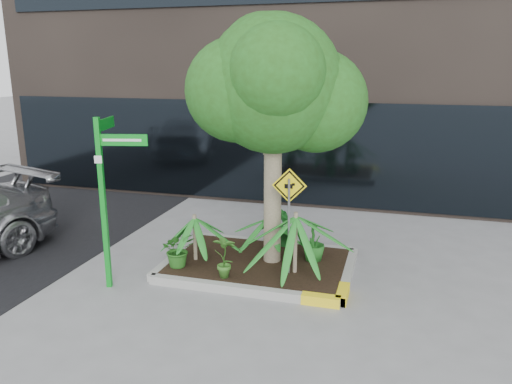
# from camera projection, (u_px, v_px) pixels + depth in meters

# --- Properties ---
(ground) EXTENTS (80.00, 80.00, 0.00)m
(ground) POSITION_uv_depth(u_px,v_px,m) (244.00, 274.00, 8.85)
(ground) COLOR gray
(ground) RESTS_ON ground
(planter) EXTENTS (3.35, 2.36, 0.15)m
(planter) POSITION_uv_depth(u_px,v_px,m) (260.00, 264.00, 9.02)
(planter) COLOR #9E9E99
(planter) RESTS_ON ground
(tree) EXTENTS (2.99, 2.65, 4.49)m
(tree) POSITION_uv_depth(u_px,v_px,m) (274.00, 84.00, 8.30)
(tree) COLOR gray
(tree) RESTS_ON ground
(palm_front) EXTENTS (1.20, 1.20, 1.34)m
(palm_front) POSITION_uv_depth(u_px,v_px,m) (296.00, 216.00, 8.30)
(palm_front) COLOR gray
(palm_front) RESTS_ON ground
(palm_left) EXTENTS (0.96, 0.96, 1.07)m
(palm_left) POSITION_uv_depth(u_px,v_px,m) (194.00, 218.00, 8.90)
(palm_left) COLOR gray
(palm_left) RESTS_ON ground
(palm_back) EXTENTS (0.79, 0.79, 0.87)m
(palm_back) POSITION_uv_depth(u_px,v_px,m) (267.00, 219.00, 9.30)
(palm_back) COLOR gray
(palm_back) RESTS_ON ground
(shrub_a) EXTENTS (0.80, 0.80, 0.63)m
(shrub_a) POSITION_uv_depth(u_px,v_px,m) (178.00, 249.00, 8.72)
(shrub_a) COLOR #24621C
(shrub_a) RESTS_ON planter
(shrub_b) EXTENTS (0.57, 0.57, 0.73)m
(shrub_b) POSITION_uv_depth(u_px,v_px,m) (314.00, 241.00, 8.98)
(shrub_b) COLOR #1F671F
(shrub_b) RESTS_ON planter
(shrub_c) EXTENTS (0.41, 0.41, 0.76)m
(shrub_c) POSITION_uv_depth(u_px,v_px,m) (225.00, 256.00, 8.25)
(shrub_c) COLOR #356F22
(shrub_c) RESTS_ON planter
(shrub_d) EXTENTS (0.54, 0.54, 0.80)m
(shrub_d) POSITION_uv_depth(u_px,v_px,m) (286.00, 227.00, 9.65)
(shrub_d) COLOR #1F6C26
(shrub_d) RESTS_ON planter
(street_sign_post) EXTENTS (0.95, 0.82, 2.82)m
(street_sign_post) POSITION_uv_depth(u_px,v_px,m) (106.00, 184.00, 7.96)
(street_sign_post) COLOR #0E9E22
(street_sign_post) RESTS_ON ground
(cattle_sign) EXTENTS (0.57, 0.24, 1.84)m
(cattle_sign) POSITION_uv_depth(u_px,v_px,m) (289.00, 204.00, 8.10)
(cattle_sign) COLOR slate
(cattle_sign) RESTS_ON ground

